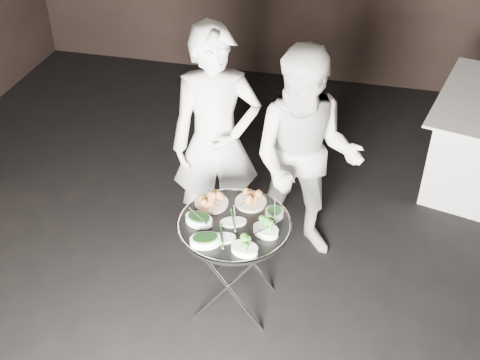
% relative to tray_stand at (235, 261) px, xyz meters
% --- Properties ---
extents(floor, '(6.00, 7.00, 0.05)m').
position_rel_tray_stand_xyz_m(floor, '(-0.22, 0.05, -0.42)').
color(floor, black).
rests_on(floor, ground).
extents(tray_stand, '(0.48, 0.41, 0.71)m').
position_rel_tray_stand_xyz_m(tray_stand, '(0.00, 0.00, 0.00)').
color(tray_stand, silver).
rests_on(tray_stand, floor).
extents(serving_tray, '(0.72, 0.72, 0.04)m').
position_rel_tray_stand_xyz_m(serving_tray, '(0.00, 0.00, 0.32)').
color(serving_tray, black).
rests_on(serving_tray, tray_stand).
extents(potato_plate_a, '(0.22, 0.22, 0.08)m').
position_rel_tray_stand_xyz_m(potato_plate_a, '(-0.19, 0.15, 0.36)').
color(potato_plate_a, beige).
rests_on(potato_plate_a, serving_tray).
extents(potato_plate_b, '(0.20, 0.20, 0.07)m').
position_rel_tray_stand_xyz_m(potato_plate_b, '(0.05, 0.22, 0.36)').
color(potato_plate_b, beige).
rests_on(potato_plate_b, serving_tray).
extents(greens_bowl, '(0.12, 0.12, 0.07)m').
position_rel_tray_stand_xyz_m(greens_bowl, '(0.23, 0.13, 0.36)').
color(greens_bowl, white).
rests_on(greens_bowl, serving_tray).
extents(asparagus_plate_a, '(0.19, 0.15, 0.03)m').
position_rel_tray_stand_xyz_m(asparagus_plate_a, '(-0.01, -0.00, 0.34)').
color(asparagus_plate_a, white).
rests_on(asparagus_plate_a, serving_tray).
extents(asparagus_plate_b, '(0.19, 0.15, 0.04)m').
position_rel_tray_stand_xyz_m(asparagus_plate_b, '(-0.04, -0.16, 0.34)').
color(asparagus_plate_b, white).
rests_on(asparagus_plate_b, serving_tray).
extents(spinach_bowl_a, '(0.20, 0.15, 0.07)m').
position_rel_tray_stand_xyz_m(spinach_bowl_a, '(-0.21, -0.05, 0.36)').
color(spinach_bowl_a, white).
rests_on(spinach_bowl_a, serving_tray).
extents(spinach_bowl_b, '(0.21, 0.18, 0.08)m').
position_rel_tray_stand_xyz_m(spinach_bowl_b, '(-0.12, -0.22, 0.36)').
color(spinach_bowl_b, white).
rests_on(spinach_bowl_b, serving_tray).
extents(broccoli_bowl_a, '(0.19, 0.16, 0.07)m').
position_rel_tray_stand_xyz_m(broccoli_bowl_a, '(0.21, -0.05, 0.36)').
color(broccoli_bowl_a, white).
rests_on(broccoli_bowl_a, serving_tray).
extents(broccoli_bowl_b, '(0.18, 0.15, 0.07)m').
position_rel_tray_stand_xyz_m(broccoli_bowl_b, '(0.12, -0.24, 0.36)').
color(broccoli_bowl_b, white).
rests_on(broccoli_bowl_b, serving_tray).
extents(serving_utensils, '(0.59, 0.43, 0.01)m').
position_rel_tray_stand_xyz_m(serving_utensils, '(0.02, 0.07, 0.38)').
color(serving_utensils, silver).
rests_on(serving_utensils, serving_tray).
extents(waiter_left, '(0.73, 0.60, 1.73)m').
position_rel_tray_stand_xyz_m(waiter_left, '(-0.30, 0.66, 0.47)').
color(waiter_left, silver).
rests_on(waiter_left, floor).
extents(waiter_right, '(0.81, 0.64, 1.63)m').
position_rel_tray_stand_xyz_m(waiter_right, '(0.33, 0.68, 0.42)').
color(waiter_right, silver).
rests_on(waiter_right, floor).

